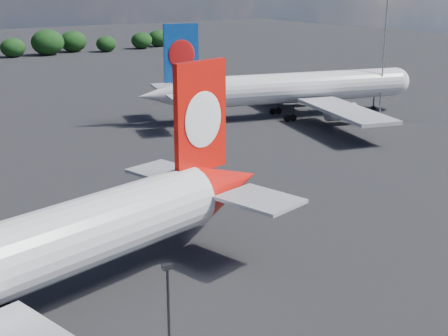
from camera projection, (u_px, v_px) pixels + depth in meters
china_southern_airliner at (288, 89)px, 116.66m from camera, size 53.86×51.62×17.83m
floodlight_mast_near at (386, 29)px, 117.38m from camera, size 1.60×1.60×25.49m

